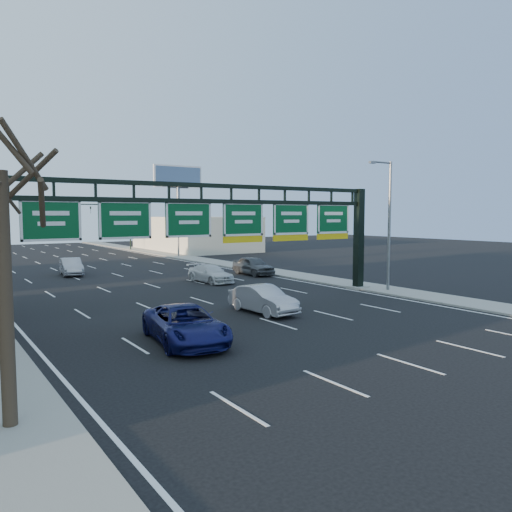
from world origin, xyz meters
TOP-DOWN VIEW (x-y plane):
  - ground at (0.00, 0.00)m, footprint 160.00×160.00m
  - sidewalk_right at (12.80, 20.00)m, footprint 3.00×120.00m
  - lane_markings at (0.00, 20.00)m, footprint 21.60×120.00m
  - sign_gantry at (0.16, 8.00)m, footprint 24.60×1.20m
  - building_right_distant at (20.00, 50.00)m, footprint 12.00×20.00m
  - streetlight_near at (12.47, 6.00)m, footprint 2.15×0.22m
  - streetlight_far at (12.47, 40.00)m, footprint 2.15×0.22m
  - billboard_right at (15.00, 44.98)m, footprint 7.00×0.50m
  - traffic_signal_mast at (5.69, 55.00)m, footprint 10.16×0.54m
  - car_blue_suv at (-5.37, 1.24)m, footprint 3.40×5.94m
  - car_silver_sedan at (0.96, 4.64)m, footprint 1.84×4.65m
  - car_white_wagon at (4.57, 17.11)m, footprint 2.25×4.87m
  - car_grey_far at (10.09, 19.26)m, footprint 2.00×4.82m
  - car_silver_distant at (-3.43, 28.14)m, footprint 2.12×4.73m

SIDE VIEW (x-z plane):
  - ground at x=0.00m, z-range 0.00..0.00m
  - lane_markings at x=0.00m, z-range 0.00..0.01m
  - sidewalk_right at x=12.80m, z-range 0.00..0.12m
  - car_white_wagon at x=4.57m, z-range 0.00..1.38m
  - car_silver_sedan at x=0.96m, z-range 0.00..1.51m
  - car_silver_distant at x=-3.43m, z-range 0.00..1.51m
  - car_blue_suv at x=-5.37m, z-range 0.00..1.56m
  - car_grey_far at x=10.09m, z-range 0.00..1.64m
  - building_right_distant at x=20.00m, z-range 0.00..5.00m
  - sign_gantry at x=0.16m, z-range 1.03..8.23m
  - streetlight_near at x=12.47m, z-range 0.58..9.58m
  - streetlight_far at x=12.47m, z-range 0.58..9.58m
  - traffic_signal_mast at x=5.69m, z-range 2.00..9.00m
  - billboard_right at x=15.00m, z-range 3.06..15.06m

